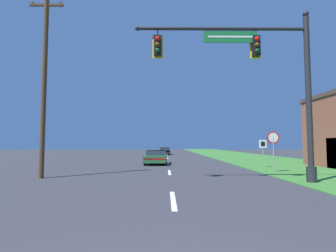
{
  "coord_description": "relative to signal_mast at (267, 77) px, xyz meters",
  "views": [
    {
      "loc": [
        -0.24,
        -2.38,
        1.77
      ],
      "look_at": [
        0.0,
        23.55,
        3.55
      ],
      "focal_mm": 28.0,
      "sensor_mm": 36.0,
      "label": 1
    }
  ],
  "objects": [
    {
      "name": "grass_verge_right",
      "position": [
        6.04,
        20.43,
        -4.85
      ],
      "size": [
        10.0,
        110.0,
        0.04
      ],
      "color": "#38752D",
      "rests_on": "ground"
    },
    {
      "name": "road_center_line",
      "position": [
        -4.46,
        12.43,
        -4.86
      ],
      "size": [
        0.16,
        34.8,
        0.01
      ],
      "color": "silver",
      "rests_on": "ground"
    },
    {
      "name": "signal_mast",
      "position": [
        0.0,
        0.0,
        0.0
      ],
      "size": [
        8.3,
        0.47,
        8.03
      ],
      "color": "#232326",
      "rests_on": "grass_verge_right"
    },
    {
      "name": "car_ahead",
      "position": [
        -5.54,
        11.2,
        -4.26
      ],
      "size": [
        1.95,
        4.39,
        1.19
      ],
      "color": "black",
      "rests_on": "ground"
    },
    {
      "name": "far_car",
      "position": [
        -4.85,
        32.15,
        -4.26
      ],
      "size": [
        1.82,
        4.46,
        1.19
      ],
      "color": "black",
      "rests_on": "ground"
    },
    {
      "name": "stop_sign",
      "position": [
        2.0,
        4.28,
        -3.0
      ],
      "size": [
        0.76,
        0.07,
        2.5
      ],
      "color": "gray",
      "rests_on": "grass_verge_right"
    },
    {
      "name": "route_sign_post",
      "position": [
        2.55,
        7.53,
        -3.34
      ],
      "size": [
        0.55,
        0.06,
        2.03
      ],
      "color": "gray",
      "rests_on": "grass_verge_right"
    },
    {
      "name": "utility_pole_near",
      "position": [
        -11.14,
        1.77,
        0.37
      ],
      "size": [
        1.8,
        0.26,
        10.16
      ],
      "color": "#4C3823",
      "rests_on": "ground"
    }
  ]
}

